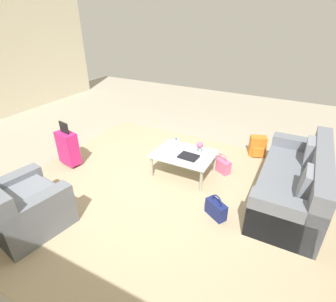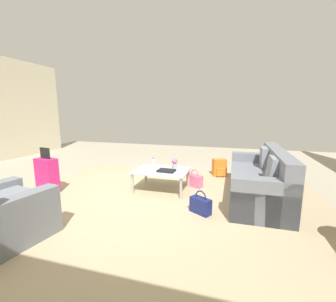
{
  "view_description": "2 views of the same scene",
  "coord_description": "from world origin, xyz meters",
  "px_view_note": "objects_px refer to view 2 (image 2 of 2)",
  "views": [
    {
      "loc": [
        -1.98,
        3.08,
        2.56
      ],
      "look_at": [
        -0.49,
        0.26,
        0.84
      ],
      "focal_mm": 28.0,
      "sensor_mm": 36.0,
      "label": 1
    },
    {
      "loc": [
        -1.66,
        3.42,
        1.51
      ],
      "look_at": [
        -0.55,
        -0.44,
        0.79
      ],
      "focal_mm": 24.0,
      "sensor_mm": 36.0,
      "label": 2
    }
  ],
  "objects_px": {
    "water_bottle": "(153,163)",
    "flower_vase": "(175,162)",
    "handbag_navy": "(201,205)",
    "handbag_pink": "(195,180)",
    "couch": "(262,182)",
    "backpack_orange": "(219,168)",
    "coffee_table": "(162,172)",
    "suitcase_magenta": "(47,174)",
    "coffee_table_book": "(166,171)"
  },
  "relations": [
    {
      "from": "flower_vase",
      "to": "handbag_navy",
      "type": "bearing_deg",
      "value": 124.44
    },
    {
      "from": "flower_vase",
      "to": "handbag_pink",
      "type": "relative_size",
      "value": 0.57
    },
    {
      "from": "coffee_table_book",
      "to": "flower_vase",
      "type": "bearing_deg",
      "value": -109.79
    },
    {
      "from": "coffee_table",
      "to": "handbag_navy",
      "type": "bearing_deg",
      "value": 137.74
    },
    {
      "from": "water_bottle",
      "to": "handbag_navy",
      "type": "distance_m",
      "value": 1.42
    },
    {
      "from": "flower_vase",
      "to": "backpack_orange",
      "type": "relative_size",
      "value": 0.51
    },
    {
      "from": "coffee_table_book",
      "to": "backpack_orange",
      "type": "height_order",
      "value": "coffee_table_book"
    },
    {
      "from": "backpack_orange",
      "to": "handbag_pink",
      "type": "bearing_deg",
      "value": 64.67
    },
    {
      "from": "water_bottle",
      "to": "handbag_pink",
      "type": "relative_size",
      "value": 0.57
    },
    {
      "from": "handbag_navy",
      "to": "backpack_orange",
      "type": "height_order",
      "value": "backpack_orange"
    },
    {
      "from": "water_bottle",
      "to": "flower_vase",
      "type": "distance_m",
      "value": 0.42
    },
    {
      "from": "coffee_table",
      "to": "handbag_pink",
      "type": "xyz_separation_m",
      "value": [
        -0.57,
        -0.38,
        -0.23
      ]
    },
    {
      "from": "coffee_table",
      "to": "backpack_orange",
      "type": "xyz_separation_m",
      "value": [
        -1.0,
        -1.29,
        -0.17
      ]
    },
    {
      "from": "backpack_orange",
      "to": "flower_vase",
      "type": "bearing_deg",
      "value": 55.5
    },
    {
      "from": "handbag_pink",
      "to": "coffee_table_book",
      "type": "bearing_deg",
      "value": 45.58
    },
    {
      "from": "flower_vase",
      "to": "handbag_pink",
      "type": "height_order",
      "value": "flower_vase"
    },
    {
      "from": "coffee_table_book",
      "to": "flower_vase",
      "type": "xyz_separation_m",
      "value": [
        -0.1,
        -0.23,
        0.11
      ]
    },
    {
      "from": "water_bottle",
      "to": "handbag_navy",
      "type": "relative_size",
      "value": 0.57
    },
    {
      "from": "couch",
      "to": "water_bottle",
      "type": "height_order",
      "value": "couch"
    },
    {
      "from": "water_bottle",
      "to": "flower_vase",
      "type": "height_order",
      "value": "flower_vase"
    },
    {
      "from": "couch",
      "to": "backpack_orange",
      "type": "relative_size",
      "value": 5.29
    },
    {
      "from": "handbag_navy",
      "to": "handbag_pink",
      "type": "height_order",
      "value": "same"
    },
    {
      "from": "coffee_table",
      "to": "coffee_table_book",
      "type": "relative_size",
      "value": 3.22
    },
    {
      "from": "handbag_pink",
      "to": "backpack_orange",
      "type": "distance_m",
      "value": 1.0
    },
    {
      "from": "backpack_orange",
      "to": "coffee_table_book",
      "type": "bearing_deg",
      "value": 57.18
    },
    {
      "from": "water_bottle",
      "to": "handbag_navy",
      "type": "height_order",
      "value": "water_bottle"
    },
    {
      "from": "couch",
      "to": "suitcase_magenta",
      "type": "bearing_deg",
      "value": 11.92
    },
    {
      "from": "water_bottle",
      "to": "coffee_table_book",
      "type": "relative_size",
      "value": 0.65
    },
    {
      "from": "water_bottle",
      "to": "coffee_table",
      "type": "bearing_deg",
      "value": 153.43
    },
    {
      "from": "backpack_orange",
      "to": "coffee_table",
      "type": "bearing_deg",
      "value": 52.12
    },
    {
      "from": "suitcase_magenta",
      "to": "water_bottle",
      "type": "bearing_deg",
      "value": -156.04
    },
    {
      "from": "couch",
      "to": "flower_vase",
      "type": "height_order",
      "value": "couch"
    },
    {
      "from": "coffee_table",
      "to": "flower_vase",
      "type": "distance_m",
      "value": 0.32
    },
    {
      "from": "couch",
      "to": "coffee_table",
      "type": "relative_size",
      "value": 2.1
    },
    {
      "from": "coffee_table",
      "to": "flower_vase",
      "type": "relative_size",
      "value": 4.93
    },
    {
      "from": "coffee_table_book",
      "to": "handbag_pink",
      "type": "distance_m",
      "value": 0.71
    },
    {
      "from": "flower_vase",
      "to": "handbag_pink",
      "type": "bearing_deg",
      "value": -146.59
    },
    {
      "from": "water_bottle",
      "to": "backpack_orange",
      "type": "height_order",
      "value": "water_bottle"
    },
    {
      "from": "suitcase_magenta",
      "to": "handbag_navy",
      "type": "bearing_deg",
      "value": 178.43
    },
    {
      "from": "coffee_table",
      "to": "handbag_navy",
      "type": "relative_size",
      "value": 2.82
    },
    {
      "from": "coffee_table_book",
      "to": "flower_vase",
      "type": "height_order",
      "value": "flower_vase"
    },
    {
      "from": "water_bottle",
      "to": "coffee_table_book",
      "type": "height_order",
      "value": "water_bottle"
    },
    {
      "from": "coffee_table",
      "to": "coffee_table_book",
      "type": "bearing_deg",
      "value": 146.31
    },
    {
      "from": "suitcase_magenta",
      "to": "handbag_pink",
      "type": "bearing_deg",
      "value": -157.17
    },
    {
      "from": "couch",
      "to": "coffee_table_book",
      "type": "height_order",
      "value": "couch"
    },
    {
      "from": "handbag_navy",
      "to": "handbag_pink",
      "type": "relative_size",
      "value": 1.0
    },
    {
      "from": "water_bottle",
      "to": "flower_vase",
      "type": "bearing_deg",
      "value": -173.21
    },
    {
      "from": "coffee_table",
      "to": "handbag_pink",
      "type": "bearing_deg",
      "value": -146.25
    },
    {
      "from": "handbag_navy",
      "to": "handbag_pink",
      "type": "distance_m",
      "value": 1.2
    },
    {
      "from": "coffee_table",
      "to": "flower_vase",
      "type": "height_order",
      "value": "flower_vase"
    }
  ]
}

